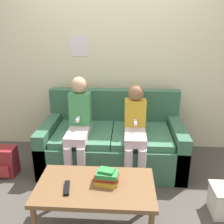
% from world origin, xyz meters
% --- Properties ---
extents(ground_plane, '(10.00, 10.00, 0.00)m').
position_xyz_m(ground_plane, '(0.00, 0.00, 0.00)').
color(ground_plane, '#4C4742').
extents(wall_back, '(8.00, 0.06, 2.60)m').
position_xyz_m(wall_back, '(-0.00, 1.09, 1.30)').
color(wall_back, beige).
rests_on(wall_back, ground_plane).
extents(couch, '(1.67, 0.88, 0.87)m').
position_xyz_m(couch, '(0.00, 0.56, 0.28)').
color(couch, '#38664C').
rests_on(couch, ground_plane).
extents(coffee_table, '(0.95, 0.54, 0.45)m').
position_xyz_m(coffee_table, '(-0.08, -0.54, 0.40)').
color(coffee_table, brown).
rests_on(coffee_table, ground_plane).
extents(person_left, '(0.24, 0.59, 1.11)m').
position_xyz_m(person_left, '(-0.37, 0.36, 0.62)').
color(person_left, silver).
rests_on(person_left, ground_plane).
extents(person_right, '(0.24, 0.59, 1.04)m').
position_xyz_m(person_right, '(0.26, 0.35, 0.59)').
color(person_right, silver).
rests_on(person_right, ground_plane).
extents(tv_remote, '(0.07, 0.17, 0.02)m').
position_xyz_m(tv_remote, '(-0.29, -0.61, 0.46)').
color(tv_remote, black).
rests_on(tv_remote, coffee_table).
extents(book_stack, '(0.20, 0.16, 0.13)m').
position_xyz_m(book_stack, '(0.01, -0.52, 0.51)').
color(book_stack, gold).
rests_on(book_stack, coffee_table).
extents(backpack, '(0.25, 0.22, 0.34)m').
position_xyz_m(backpack, '(-1.22, 0.22, 0.17)').
color(backpack, maroon).
rests_on(backpack, ground_plane).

